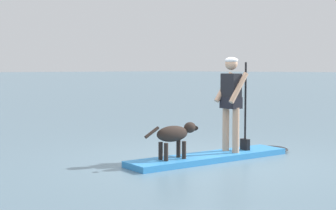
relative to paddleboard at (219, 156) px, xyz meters
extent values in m
plane|color=slate|center=(-0.22, 0.04, -0.05)|extent=(400.00, 400.00, 0.00)
cube|color=#338CD8|center=(-0.22, 0.04, 0.00)|extent=(3.17, 1.17, 0.10)
ellipsoid|color=black|center=(1.31, -0.23, 0.00)|extent=(0.66, 0.70, 0.10)
cylinder|color=tan|center=(0.28, 0.08, 0.45)|extent=(0.12, 0.12, 0.79)
cylinder|color=tan|center=(0.23, -0.17, 0.45)|extent=(0.12, 0.12, 0.79)
cube|color=black|center=(0.26, -0.05, 0.92)|extent=(0.28, 0.39, 0.20)
cube|color=black|center=(0.26, -0.05, 1.14)|extent=(0.26, 0.37, 0.59)
sphere|color=tan|center=(0.26, -0.05, 1.60)|extent=(0.22, 0.22, 0.22)
ellipsoid|color=white|center=(0.26, -0.05, 1.66)|extent=(0.23, 0.23, 0.11)
cylinder|color=tan|center=(0.29, 0.14, 1.19)|extent=(0.43, 0.16, 0.54)
cylinder|color=tan|center=(0.22, -0.23, 1.19)|extent=(0.43, 0.16, 0.54)
cylinder|color=black|center=(0.60, -0.11, 0.84)|extent=(0.04, 0.04, 1.58)
cube|color=black|center=(0.60, -0.11, 0.15)|extent=(0.11, 0.19, 0.20)
ellipsoid|color=#2D231E|center=(-1.00, 0.18, 0.47)|extent=(0.63, 0.32, 0.26)
ellipsoid|color=#2D231E|center=(-0.64, 0.11, 0.54)|extent=(0.24, 0.20, 0.18)
ellipsoid|color=black|center=(-0.54, 0.09, 0.52)|extent=(0.13, 0.10, 0.08)
cylinder|color=#2D231E|center=(-1.39, 0.25, 0.52)|extent=(0.27, 0.10, 0.18)
cylinder|color=#2D231E|center=(-0.81, 0.22, 0.19)|extent=(0.07, 0.07, 0.29)
cylinder|color=#2D231E|center=(-0.84, 0.07, 0.19)|extent=(0.07, 0.07, 0.29)
cylinder|color=#2D231E|center=(-1.16, 0.28, 0.19)|extent=(0.07, 0.07, 0.29)
cylinder|color=#2D231E|center=(-1.19, 0.13, 0.19)|extent=(0.07, 0.07, 0.29)
camera|label=1|loc=(-6.88, -5.52, 1.52)|focal=54.46mm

